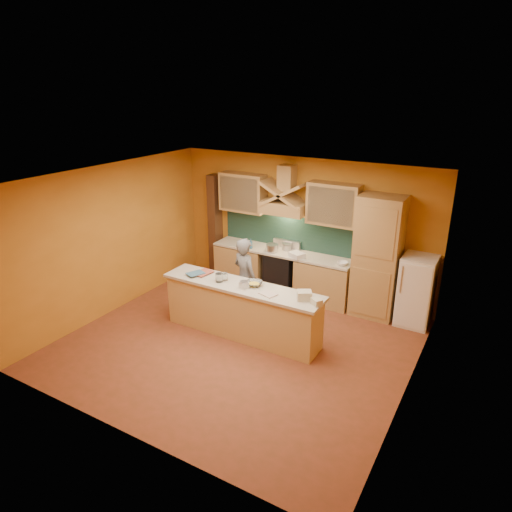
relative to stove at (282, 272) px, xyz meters
The scene contains 36 objects.
floor 2.27m from the stove, 82.23° to the right, with size 5.50×5.00×0.01m, color brown.
ceiling 3.23m from the stove, 82.23° to the right, with size 5.50×5.00×0.01m, color white.
wall_back 1.04m from the stove, 45.00° to the left, with size 5.50×0.02×2.80m, color #BF7925.
wall_front 4.80m from the stove, 86.35° to the right, with size 5.50×0.02×2.80m, color #BF7925.
wall_left 3.43m from the stove, 138.08° to the right, with size 0.02×5.00×2.80m, color #BF7925.
wall_right 3.88m from the stove, 35.80° to the right, with size 0.02×5.00×2.80m, color #BF7925.
base_cabinet_left 0.95m from the stove, behind, with size 1.10×0.60×0.86m, color tan.
base_cabinet_right 0.95m from the stove, ahead, with size 1.10×0.60×0.86m, color tan.
counter_top 0.45m from the stove, behind, with size 3.00×0.62×0.04m, color beige.
stove is the anchor object (origin of this frame).
backsplash 0.85m from the stove, 90.00° to the left, with size 3.00×0.03×0.70m, color #16312C.
range_hood 1.37m from the stove, 90.00° to the left, with size 0.92×0.50×0.24m, color tan.
hood_chimney 1.96m from the stove, 90.00° to the left, with size 0.30×0.30×0.50m, color tan.
upper_cabinet_left 1.85m from the stove, behind, with size 1.00×0.35×0.80m, color tan.
upper_cabinet_right 1.85m from the stove, ahead, with size 1.00×0.35×0.80m, color tan.
pantry_column 2.07m from the stove, ahead, with size 0.80×0.60×2.30m, color tan.
fridge 2.71m from the stove, ahead, with size 0.58×0.60×1.30m, color white.
trim_column_left 1.89m from the stove, behind, with size 0.20×0.30×2.30m, color #472816.
island_body 1.91m from the stove, 83.99° to the right, with size 2.80×0.55×0.88m, color tan.
island_top 1.97m from the stove, 83.99° to the right, with size 2.90×0.62×0.05m, color beige.
person 1.30m from the stove, 95.77° to the right, with size 0.56×0.37×1.53m, color slate.
pot_large 0.57m from the stove, 139.53° to the right, with size 0.25×0.25×0.16m, color #B5B4BB.
pot_small 0.53m from the stove, 65.03° to the left, with size 0.18×0.18×0.13m, color #B1B1B8.
soap_bottle_a 0.96m from the stove, behind, with size 0.08×0.08×0.17m, color beige.
soap_bottle_b 0.88m from the stove, 163.69° to the right, with size 0.08×0.08×0.21m, color #326289.
bowl_back 1.43m from the stove, ahead, with size 0.21×0.21×0.06m, color white.
dish_rack 0.70m from the stove, 24.03° to the right, with size 0.28×0.22×0.10m, color white.
book_lower 2.03m from the stove, 113.43° to the right, with size 0.25×0.34×0.03m, color #A64D3B.
book_upper 2.14m from the stove, 113.55° to the right, with size 0.22×0.30×0.02m, color #3A6380.
jar_large 2.06m from the stove, 96.00° to the right, with size 0.13×0.13×0.15m, color silver.
jar_small 1.96m from the stove, 95.27° to the right, with size 0.12×0.12×0.12m, color white.
kitchen_scale 2.07m from the stove, 81.57° to the right, with size 0.13×0.13×0.11m, color silver.
mixing_bowl 1.93m from the stove, 77.96° to the right, with size 0.28×0.28×0.07m, color silver.
cloth 2.19m from the stove, 69.14° to the right, with size 0.27×0.20×0.02m, color beige.
grocery_bag_a 2.38m from the stove, 54.52° to the right, with size 0.22×0.18×0.15m, color beige.
grocery_bag_b 2.57m from the stove, 50.95° to the right, with size 0.16×0.13×0.10m, color beige.
Camera 1 is at (3.60, -5.66, 4.12)m, focal length 32.00 mm.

